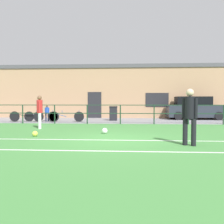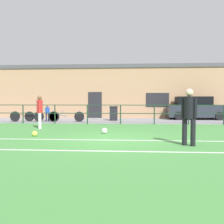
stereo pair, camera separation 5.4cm
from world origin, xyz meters
name	(u,v)px [view 2 (the right image)]	position (x,y,z in m)	size (l,w,h in m)	color
ground	(114,140)	(0.00, 0.00, -0.02)	(60.00, 44.00, 0.04)	#478C42
field_line_touchline	(114,140)	(0.00, -0.16, 0.00)	(36.00, 0.11, 0.00)	white
field_line_hash	(110,151)	(0.00, -2.06, 0.00)	(36.00, 0.11, 0.00)	white
pavement_strip	(122,121)	(0.00, 8.50, 0.01)	(48.00, 5.00, 0.02)	gray
perimeter_fence	(121,111)	(0.00, 6.00, 0.75)	(36.07, 0.07, 1.15)	#193823
clubhouse_facade	(123,92)	(0.00, 12.20, 2.17)	(28.00, 2.56, 4.33)	tan
player_goalkeeper	(189,113)	(2.35, -1.04, 0.99)	(0.43, 0.30, 1.74)	black
player_striker	(40,110)	(-3.91, 3.23, 0.93)	(0.29, 0.43, 1.64)	white
soccer_ball_match	(35,134)	(-3.11, 0.55, 0.11)	(0.21, 0.21, 0.21)	#E5E04C
soccer_ball_spare	(104,131)	(-0.50, 1.53, 0.12)	(0.24, 0.24, 0.24)	white
spectator_child	(47,112)	(-4.92, 7.33, 0.64)	(0.30, 0.19, 1.08)	#232D4C
parked_car_red	(195,109)	(5.40, 9.97, 0.81)	(4.15, 1.81, 1.68)	#282D38
bicycle_parked_0	(27,116)	(-6.20, 7.01, 0.37)	(2.29, 0.04, 0.76)	black
bicycle_parked_1	(41,116)	(-5.30, 7.20, 0.36)	(2.27, 0.04, 0.75)	black
bicycle_parked_2	(67,116)	(-3.58, 7.20, 0.36)	(2.32, 0.04, 0.75)	black
trash_bin_0	(114,113)	(-0.57, 8.33, 0.52)	(0.55, 0.47, 0.99)	black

